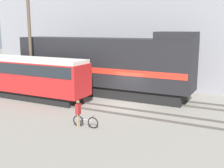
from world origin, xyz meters
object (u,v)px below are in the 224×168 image
(bicycle, at_px, (86,122))
(freight_locomotive, at_px, (102,65))
(person, at_px, (78,111))
(streetcar, at_px, (26,75))
(utility_pole_left, at_px, (30,43))

(bicycle, bearing_deg, freight_locomotive, 112.14)
(freight_locomotive, bearing_deg, bicycle, -67.86)
(freight_locomotive, relative_size, person, 9.69)
(streetcar, xyz_separation_m, utility_pole_left, (-1.28, 2.13, 2.65))
(person, distance_m, utility_pole_left, 11.96)
(streetcar, bearing_deg, person, -26.80)
(freight_locomotive, xyz_separation_m, person, (2.95, -8.42, -1.67))
(streetcar, relative_size, person, 6.90)
(freight_locomotive, distance_m, utility_pole_left, 7.17)
(streetcar, distance_m, utility_pole_left, 3.64)
(freight_locomotive, distance_m, person, 9.07)
(person, bearing_deg, bicycle, 24.56)
(freight_locomotive, distance_m, streetcar, 6.81)
(bicycle, distance_m, person, 0.82)
(person, xyz_separation_m, utility_pole_left, (-9.50, 6.28, 3.66))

